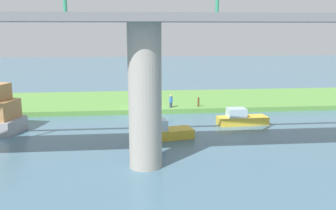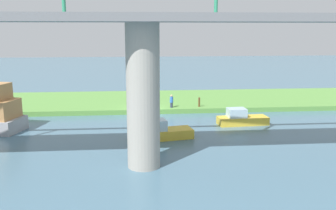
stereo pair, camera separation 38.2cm
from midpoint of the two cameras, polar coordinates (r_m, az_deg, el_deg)
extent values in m
plane|color=#476B7F|center=(38.75, -3.91, -1.46)|extent=(160.00, 160.00, 0.00)
cube|color=#5B9342|center=(44.57, -4.17, 0.60)|extent=(80.00, 12.00, 0.50)
cylinder|color=#9E998E|center=(23.31, -4.02, 1.23)|extent=(2.09, 2.09, 9.17)
cube|color=slate|center=(22.93, -4.19, 13.20)|extent=(68.80, 4.00, 0.50)
cylinder|color=#2D334C|center=(39.63, 0.16, 0.01)|extent=(0.29, 0.29, 0.55)
cylinder|color=blue|center=(39.52, 0.16, 0.82)|extent=(0.40, 0.40, 0.60)
sphere|color=tan|center=(39.44, 0.16, 1.42)|extent=(0.24, 0.24, 0.24)
cylinder|color=brown|center=(40.18, 4.41, 0.46)|extent=(0.20, 0.20, 1.00)
cube|color=gold|center=(30.28, -1.08, -4.47)|extent=(5.06, 2.60, 0.75)
cube|color=silver|center=(29.90, -2.28, -3.09)|extent=(1.96, 1.68, 0.86)
cube|color=gold|center=(35.41, 11.02, -2.32)|extent=(4.74, 1.99, 0.72)
cube|color=silver|center=(35.02, 10.13, -1.15)|extent=(1.76, 1.44, 0.82)
camera|label=1|loc=(0.19, -90.33, -0.07)|focal=39.78mm
camera|label=2|loc=(0.19, 89.67, 0.07)|focal=39.78mm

